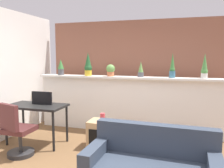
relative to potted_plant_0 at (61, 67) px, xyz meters
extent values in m
cube|color=white|center=(1.56, 0.05, -0.82)|extent=(4.06, 0.16, 1.19)
cube|color=white|center=(1.56, 0.01, -0.21)|extent=(4.06, 0.32, 0.04)
cube|color=#935B47|center=(1.56, 0.65, -0.17)|extent=(4.06, 0.10, 2.50)
cylinder|color=#4C4C51|center=(0.00, 0.00, -0.12)|extent=(0.13, 0.13, 0.14)
cone|color=#3D843D|center=(0.00, 0.00, 0.06)|extent=(0.14, 0.14, 0.22)
cylinder|color=gold|center=(0.69, -0.01, -0.13)|extent=(0.16, 0.16, 0.12)
sphere|color=#235B2D|center=(0.69, -0.01, -0.01)|extent=(0.17, 0.17, 0.17)
cone|color=#235B2D|center=(0.69, -0.01, 0.18)|extent=(0.14, 0.14, 0.31)
cylinder|color=#C66B42|center=(1.21, -0.01, -0.14)|extent=(0.15, 0.15, 0.09)
sphere|color=#669E4C|center=(1.21, -0.01, -0.02)|extent=(0.19, 0.19, 0.19)
cylinder|color=#4C4C51|center=(1.86, 0.04, -0.14)|extent=(0.13, 0.13, 0.10)
cone|color=#669E4C|center=(1.86, 0.04, 0.02)|extent=(0.10, 0.10, 0.22)
cylinder|color=#386B84|center=(2.51, 0.03, -0.12)|extent=(0.12, 0.12, 0.13)
sphere|color=#3D843D|center=(2.51, 0.03, -0.02)|extent=(0.10, 0.10, 0.10)
cone|color=#3D843D|center=(2.51, 0.03, 0.16)|extent=(0.09, 0.09, 0.32)
cylinder|color=silver|center=(3.11, 0.01, -0.13)|extent=(0.12, 0.12, 0.10)
sphere|color=#4C9347|center=(3.11, 0.01, -0.04)|extent=(0.13, 0.13, 0.13)
cone|color=#4C9347|center=(3.11, 0.01, 0.14)|extent=(0.11, 0.11, 0.33)
cylinder|color=black|center=(-0.42, -1.37, -1.06)|extent=(0.04, 0.04, 0.71)
cylinder|color=black|center=(0.58, -1.37, -1.06)|extent=(0.04, 0.04, 0.71)
cylinder|color=black|center=(-0.42, -0.87, -1.06)|extent=(0.04, 0.04, 0.71)
cylinder|color=black|center=(0.58, -0.87, -1.06)|extent=(0.04, 0.04, 0.71)
cube|color=black|center=(0.08, -1.12, -0.69)|extent=(1.10, 0.60, 0.04)
cube|color=black|center=(0.15, -1.04, -0.54)|extent=(0.42, 0.04, 0.25)
cylinder|color=#262628|center=(0.13, -1.68, -1.38)|extent=(0.44, 0.44, 0.07)
cylinder|color=#333333|center=(0.13, -1.68, -1.18)|extent=(0.06, 0.06, 0.34)
cube|color=#4C2323|center=(0.13, -1.68, -0.97)|extent=(0.44, 0.44, 0.08)
cube|color=#4C2323|center=(0.08, -1.86, -0.72)|extent=(0.44, 0.20, 0.42)
cube|color=tan|center=(1.30, -0.95, -1.17)|extent=(0.40, 0.40, 0.50)
cube|color=black|center=(1.30, -1.14, -1.17)|extent=(0.28, 0.04, 0.28)
cylinder|color=#CC3D47|center=(1.36, -0.98, -0.84)|extent=(0.08, 0.08, 0.15)
cube|color=#333D4C|center=(2.40, -1.91, -0.82)|extent=(1.56, 0.22, 0.40)
cube|color=#333D4C|center=(1.69, -2.19, -0.94)|extent=(0.19, 0.77, 0.16)
cube|color=#333D4C|center=(3.09, -2.24, -0.94)|extent=(0.19, 0.77, 0.16)
camera|label=1|loc=(2.70, -4.86, 0.25)|focal=37.57mm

